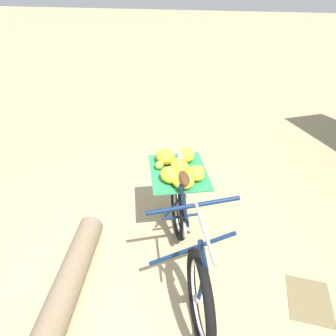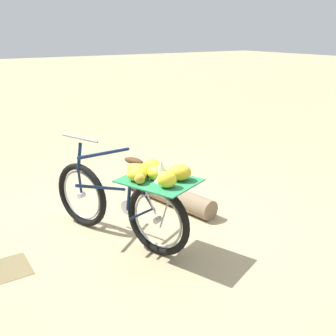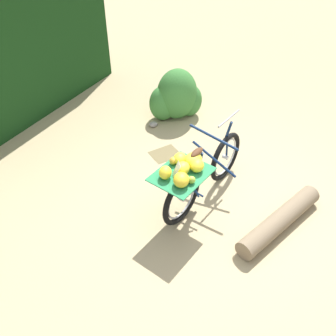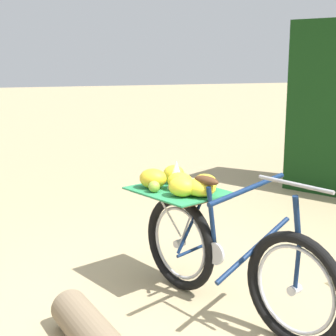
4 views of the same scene
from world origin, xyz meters
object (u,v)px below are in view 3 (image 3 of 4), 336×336
object	(u,v)px
fallen_log	(280,220)
path_stone	(153,124)
shrub_cluster	(176,97)
bicycle	(199,173)

from	to	relation	value
fallen_log	path_stone	size ratio (longest dim) A/B	9.57
shrub_cluster	path_stone	size ratio (longest dim) A/B	6.35
bicycle	fallen_log	bearing A→B (deg)	-75.49
fallen_log	path_stone	bearing A→B (deg)	94.57
bicycle	shrub_cluster	distance (m)	2.24
shrub_cluster	path_stone	bearing A→B (deg)	-171.07
fallen_log	bicycle	bearing A→B (deg)	126.09
bicycle	fallen_log	xyz separation A→B (m)	(0.64, -0.88, -0.40)
fallen_log	shrub_cluster	xyz separation A→B (m)	(0.29, 2.92, 0.28)
fallen_log	path_stone	distance (m)	2.85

